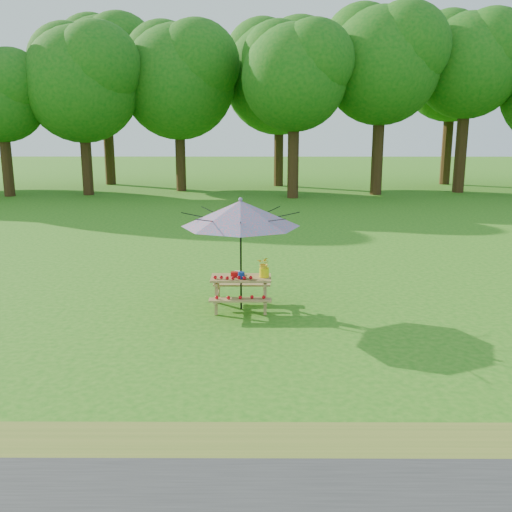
{
  "coord_description": "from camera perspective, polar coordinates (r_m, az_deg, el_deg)",
  "views": [
    {
      "loc": [
        -1.22,
        -8.67,
        3.62
      ],
      "look_at": [
        -1.27,
        2.31,
        1.1
      ],
      "focal_mm": 40.0,
      "sensor_mm": 36.0,
      "label": 1
    }
  ],
  "objects": [
    {
      "name": "ground",
      "position": [
        9.47,
        7.74,
        -9.67
      ],
      "size": [
        120.0,
        120.0,
        0.0
      ],
      "primitive_type": "plane",
      "color": "#256E15",
      "rests_on": "ground"
    },
    {
      "name": "patio_umbrella",
      "position": [
        11.11,
        -1.55,
        4.27
      ],
      "size": [
        2.4,
        2.4,
        2.26
      ],
      "color": "black",
      "rests_on": "ground"
    },
    {
      "name": "tomatoes_row",
      "position": [
        11.2,
        -2.31,
        -2.17
      ],
      "size": [
        0.77,
        0.13,
        0.07
      ],
      "primitive_type": null,
      "color": "red",
      "rests_on": "picnic_table"
    },
    {
      "name": "flower_bucket",
      "position": [
        11.31,
        0.83,
        -1.03
      ],
      "size": [
        0.33,
        0.31,
        0.42
      ],
      "color": "yellow",
      "rests_on": "picnic_table"
    },
    {
      "name": "picnic_table",
      "position": [
        11.47,
        -1.5,
        -3.77
      ],
      "size": [
        1.2,
        1.32,
        0.67
      ],
      "color": "#A07E48",
      "rests_on": "ground"
    },
    {
      "name": "drygrass_strip",
      "position": [
        7.0,
        10.81,
        -18.44
      ],
      "size": [
        120.0,
        1.2,
        0.01
      ],
      "primitive_type": "cube",
      "color": "olive",
      "rests_on": "ground"
    },
    {
      "name": "produce_bins",
      "position": [
        11.37,
        -1.8,
        -1.85
      ],
      "size": [
        0.28,
        0.43,
        0.13
      ],
      "color": "red",
      "rests_on": "picnic_table"
    },
    {
      "name": "treeline",
      "position": [
        31.0,
        2.68,
        21.04
      ],
      "size": [
        60.0,
        12.0,
        16.0
      ],
      "primitive_type": null,
      "color": "#0F5B12",
      "rests_on": "ground"
    }
  ]
}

